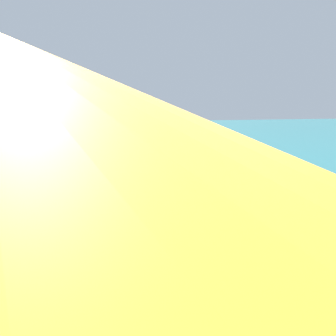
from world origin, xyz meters
TOP-DOWN VIEW (x-y plane):
  - umbrella_second at (-0.13, 3.98)m, footprint 2.34×2.34m
  - lounger_second_shoreside at (0.55, 5.06)m, footprint 1.23×0.65m
  - umbrella_farthest at (0.02, 7.95)m, footprint 2.23×2.23m
  - lounger_farthest_shoreside at (0.97, 9.09)m, footprint 1.51×0.68m
  - lounger_farthest_inland at (0.58, 7.03)m, footprint 1.31×0.65m

SIDE VIEW (x-z plane):
  - lounger_second_shoreside at x=0.55m, z-range -0.03..0.55m
  - lounger_farthest_shoreside at x=0.97m, z-range 0.02..0.57m
  - lounger_farthest_inland at x=0.58m, z-range 0.02..0.65m
  - umbrella_second at x=-0.13m, z-range 0.94..3.59m
  - umbrella_farthest at x=0.02m, z-range 1.02..3.70m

